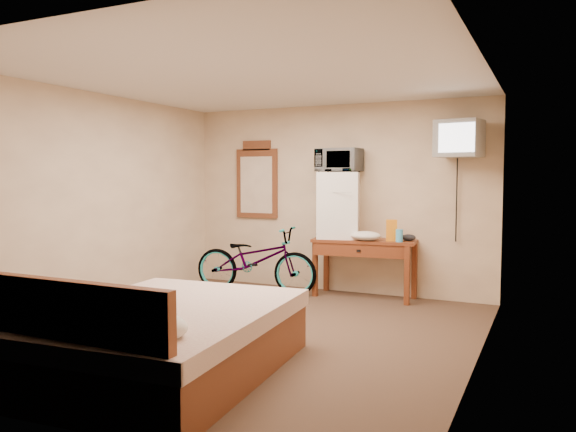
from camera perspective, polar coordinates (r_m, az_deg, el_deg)
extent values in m
plane|color=#423121|center=(5.69, -3.42, -11.75)|extent=(4.60, 4.60, 0.00)
plane|color=silver|center=(5.56, -3.53, 13.92)|extent=(4.60, 4.60, 0.00)
cube|color=beige|center=(7.58, 4.92, 1.77)|extent=(4.20, 0.04, 2.50)
cube|color=beige|center=(3.64, -21.17, -0.88)|extent=(4.20, 0.04, 2.50)
cube|color=beige|center=(6.74, -19.32, 1.29)|extent=(0.04, 4.60, 2.50)
cube|color=beige|center=(4.84, 18.91, 0.31)|extent=(0.04, 4.60, 2.50)
cube|color=beige|center=(7.61, 4.31, -0.70)|extent=(0.08, 0.01, 0.13)
cube|color=brown|center=(7.21, 7.78, -2.51)|extent=(1.34, 0.62, 0.04)
cube|color=brown|center=(7.28, 2.77, -5.39)|extent=(0.06, 0.06, 0.71)
cube|color=brown|center=(6.92, 12.00, -5.97)|extent=(0.06, 0.06, 0.71)
cube|color=brown|center=(7.65, 3.92, -4.95)|extent=(0.06, 0.06, 0.71)
cube|color=brown|center=(7.30, 12.72, -5.46)|extent=(0.06, 0.06, 0.71)
cube|color=brown|center=(7.02, 7.24, -3.50)|extent=(1.17, 0.15, 0.16)
cube|color=black|center=(7.00, 7.19, -3.52)|extent=(0.05, 0.02, 0.03)
cube|color=white|center=(7.30, 5.18, 1.11)|extent=(0.63, 0.61, 0.85)
cube|color=gray|center=(7.06, 4.49, 2.40)|extent=(0.52, 0.01, 0.00)
cylinder|color=gray|center=(7.13, 3.06, 0.64)|extent=(0.02, 0.02, 0.31)
imported|color=white|center=(7.30, 5.21, 5.66)|extent=(0.56, 0.39, 0.31)
cube|color=orange|center=(7.05, 10.48, -1.44)|extent=(0.15, 0.11, 0.27)
cylinder|color=#45B1ED|center=(6.98, 11.25, -1.97)|extent=(0.09, 0.09, 0.15)
ellipsoid|color=white|center=(7.05, 7.92, -2.01)|extent=(0.38, 0.29, 0.12)
ellipsoid|color=black|center=(7.25, 3.88, -1.89)|extent=(0.27, 0.20, 0.10)
ellipsoid|color=black|center=(7.13, 12.15, -2.15)|extent=(0.18, 0.15, 0.08)
cube|color=black|center=(7.16, 17.30, 6.56)|extent=(0.14, 0.02, 0.14)
cylinder|color=black|center=(7.12, 17.24, 6.57)|extent=(0.05, 0.30, 0.05)
cube|color=gray|center=(6.91, 17.00, 7.52)|extent=(0.55, 0.49, 0.43)
cube|color=white|center=(6.70, 16.74, 7.64)|extent=(0.41, 0.08, 0.33)
cube|color=black|center=(7.11, 17.25, 7.41)|extent=(0.31, 0.06, 0.27)
cube|color=brown|center=(8.04, -3.18, 3.32)|extent=(0.65, 0.04, 0.98)
cube|color=brown|center=(8.06, -3.19, 7.16)|extent=(0.43, 0.04, 0.14)
cube|color=white|center=(8.03, -3.25, 3.18)|extent=(0.51, 0.01, 0.80)
imported|color=black|center=(7.47, -3.32, -4.47)|extent=(1.74, 0.79, 0.89)
cube|color=brown|center=(4.63, -12.37, -12.95)|extent=(1.76, 2.25, 0.40)
cube|color=beige|center=(4.56, -12.42, -9.95)|extent=(1.80, 2.29, 0.14)
cube|color=brown|center=(3.85, -21.38, -11.22)|extent=(1.60, 0.08, 0.70)
ellipsoid|color=white|center=(4.31, -21.81, -9.19)|extent=(0.57, 0.35, 0.20)
ellipsoid|color=white|center=(3.81, -14.00, -10.74)|extent=(0.57, 0.35, 0.20)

